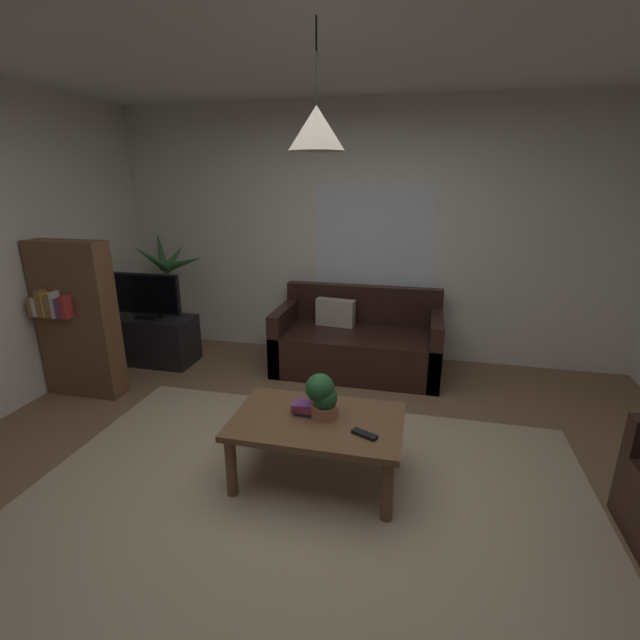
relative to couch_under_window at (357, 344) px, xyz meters
The scene contains 17 objects.
floor 1.98m from the couch_under_window, 90.20° to the right, with size 5.42×4.86×0.02m, color brown.
rug 2.18m from the couch_under_window, 90.18° to the right, with size 3.52×2.67×0.01m, color tan.
wall_back 1.16m from the couch_under_window, 90.80° to the left, with size 5.54×0.06×2.65m, color silver.
ceiling 3.09m from the couch_under_window, 90.20° to the right, with size 5.42×4.86×0.02m, color white.
window_pane 1.14m from the couch_under_window, 80.60° to the left, with size 1.24×0.01×1.06m, color white.
couch_under_window is the anchor object (origin of this frame).
coffee_table 1.82m from the couch_under_window, 89.68° to the right, with size 1.08×0.68×0.44m.
book_on_table_0 1.78m from the couch_under_window, 92.79° to the right, with size 0.11×0.09×0.03m, color #2D4C8C.
book_on_table_1 1.78m from the couch_under_window, 92.60° to the right, with size 0.16×0.12×0.03m, color #B22D2D.
book_on_table_2 1.79m from the couch_under_window, 92.70° to the right, with size 0.15×0.11×0.03m, color #72387F.
remote_on_table_0 1.98m from the couch_under_window, 80.39° to the right, with size 0.05×0.16×0.02m, color black.
potted_plant_on_table 1.81m from the couch_under_window, 88.83° to the right, with size 0.21×0.19×0.29m.
tv_stand 2.18m from the couch_under_window, behind, with size 0.90×0.44×0.50m, color black.
tv 2.24m from the couch_under_window, behind, with size 0.75×0.16×0.47m.
potted_palm_corner 2.22m from the couch_under_window, behind, with size 0.85×0.82×1.34m.
bookshelf_corner 2.62m from the couch_under_window, 155.35° to the right, with size 0.70×0.31×1.40m.
pendant_lamp 2.61m from the couch_under_window, 89.68° to the right, with size 0.30×0.30×0.62m.
Camera 1 is at (0.60, -2.31, 1.90)m, focal length 25.21 mm.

